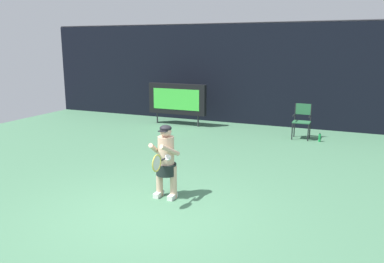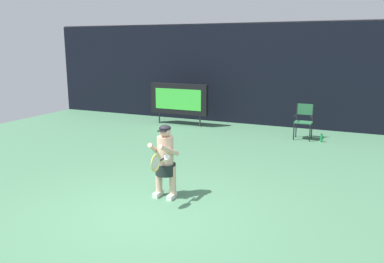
# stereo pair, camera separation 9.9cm
# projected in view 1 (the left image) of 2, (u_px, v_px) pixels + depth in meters

# --- Properties ---
(ground) EXTENTS (18.00, 22.00, 0.03)m
(ground) POSITION_uv_depth(u_px,v_px,m) (140.00, 219.00, 6.68)
(ground) COLOR #4B7F5C
(backdrop_screen) EXTENTS (18.00, 0.12, 3.66)m
(backdrop_screen) POSITION_uv_depth(u_px,v_px,m) (264.00, 75.00, 14.07)
(backdrop_screen) COLOR black
(backdrop_screen) RESTS_ON ground
(scoreboard) EXTENTS (2.20, 0.21, 1.50)m
(scoreboard) POSITION_uv_depth(u_px,v_px,m) (177.00, 99.00, 14.25)
(scoreboard) COLOR black
(scoreboard) RESTS_ON ground
(umpire_chair) EXTENTS (0.52, 0.44, 1.08)m
(umpire_chair) POSITION_uv_depth(u_px,v_px,m) (302.00, 119.00, 12.22)
(umpire_chair) COLOR black
(umpire_chair) RESTS_ON ground
(water_bottle) EXTENTS (0.07, 0.07, 0.27)m
(water_bottle) POSITION_uv_depth(u_px,v_px,m) (320.00, 138.00, 11.91)
(water_bottle) COLOR #199242
(water_bottle) RESTS_ON ground
(tennis_player) EXTENTS (0.54, 0.61, 1.42)m
(tennis_player) POSITION_uv_depth(u_px,v_px,m) (166.00, 159.00, 7.46)
(tennis_player) COLOR white
(tennis_player) RESTS_ON ground
(tennis_racket) EXTENTS (0.03, 0.60, 0.31)m
(tennis_racket) POSITION_uv_depth(u_px,v_px,m) (157.00, 163.00, 6.87)
(tennis_racket) COLOR black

